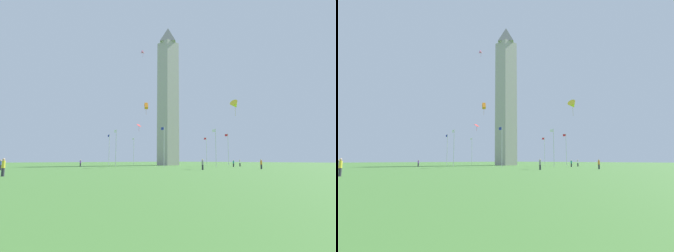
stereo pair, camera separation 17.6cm
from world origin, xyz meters
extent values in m
plane|color=#3D6B2D|center=(0.00, 0.00, 0.00)|extent=(260.00, 260.00, 0.00)
cube|color=#A8A399|center=(0.00, 0.00, 19.11)|extent=(4.78, 4.78, 38.22)
pyramid|color=gray|center=(0.00, 0.00, 40.83)|extent=(4.78, 4.78, 5.21)
cylinder|color=silver|center=(17.98, 0.00, 4.72)|extent=(0.14, 0.14, 9.44)
cube|color=white|center=(18.53, 0.00, 8.99)|extent=(1.00, 0.03, 0.64)
cylinder|color=silver|center=(12.71, 12.71, 4.72)|extent=(0.14, 0.14, 9.44)
cube|color=#1E2D99|center=(13.26, 12.71, 8.99)|extent=(1.00, 0.03, 0.64)
cylinder|color=silver|center=(0.00, 17.98, 4.72)|extent=(0.14, 0.14, 9.44)
cube|color=white|center=(0.55, 17.98, 8.99)|extent=(1.00, 0.03, 0.64)
cylinder|color=silver|center=(-12.71, 12.71, 4.72)|extent=(0.14, 0.14, 9.44)
cube|color=#1E2D99|center=(-12.16, 12.71, 8.99)|extent=(1.00, 0.03, 0.64)
cylinder|color=silver|center=(-17.98, 0.00, 4.72)|extent=(0.14, 0.14, 9.44)
cube|color=white|center=(-17.43, 0.00, 8.99)|extent=(1.00, 0.03, 0.64)
cylinder|color=silver|center=(-12.71, -12.71, 4.72)|extent=(0.14, 0.14, 9.44)
cube|color=red|center=(-12.16, -12.71, 8.99)|extent=(1.00, 0.03, 0.64)
cylinder|color=silver|center=(0.00, -17.98, 4.72)|extent=(0.14, 0.14, 9.44)
cube|color=red|center=(0.55, -17.98, 8.99)|extent=(1.00, 0.03, 0.64)
cylinder|color=silver|center=(12.71, -12.71, 4.72)|extent=(0.14, 0.14, 9.44)
cube|color=red|center=(13.26, -12.71, 8.99)|extent=(1.00, 0.03, 0.64)
cylinder|color=#2D2D38|center=(-22.85, -3.00, 0.40)|extent=(0.29, 0.29, 0.80)
cylinder|color=white|center=(-22.85, -3.00, 1.11)|extent=(0.32, 0.32, 0.61)
sphere|color=tan|center=(-22.85, -3.00, 1.53)|extent=(0.24, 0.24, 0.24)
cylinder|color=#2D2D38|center=(-35.76, 10.33, 0.40)|extent=(0.29, 0.29, 0.80)
cylinder|color=orange|center=(-35.76, 10.33, 1.15)|extent=(0.32, 0.32, 0.69)
sphere|color=beige|center=(-35.76, 10.33, 1.61)|extent=(0.24, 0.24, 0.24)
cylinder|color=#2D2D38|center=(0.53, 27.05, 0.40)|extent=(0.29, 0.29, 0.80)
cylinder|color=purple|center=(0.53, 27.05, 1.09)|extent=(0.32, 0.32, 0.58)
sphere|color=tan|center=(0.53, 27.05, 1.50)|extent=(0.24, 0.24, 0.24)
cylinder|color=#2D2D38|center=(-29.54, 48.15, 0.40)|extent=(0.29, 0.29, 0.80)
cylinder|color=yellow|center=(-29.54, 48.15, 1.15)|extent=(0.32, 0.32, 0.70)
sphere|color=tan|center=(-29.54, 48.15, 1.62)|extent=(0.24, 0.24, 0.24)
cylinder|color=#2D2D38|center=(-11.06, 45.12, 0.40)|extent=(0.29, 0.29, 0.80)
cylinder|color=#3851B2|center=(-11.06, 45.12, 1.10)|extent=(0.32, 0.32, 0.59)
sphere|color=tan|center=(-11.06, 45.12, 1.51)|extent=(0.24, 0.24, 0.24)
cylinder|color=#2D2D38|center=(-31.41, 20.85, 0.40)|extent=(0.29, 0.29, 0.80)
cylinder|color=gray|center=(-31.41, 20.85, 1.15)|extent=(0.32, 0.32, 0.70)
sphere|color=beige|center=(-31.41, 20.85, 1.62)|extent=(0.24, 0.24, 0.24)
cylinder|color=#2D2D38|center=(-23.91, 1.29, 0.40)|extent=(0.29, 0.29, 0.80)
cylinder|color=teal|center=(-23.91, 1.29, 1.09)|extent=(0.32, 0.32, 0.57)
sphere|color=beige|center=(-23.91, 1.29, 1.49)|extent=(0.24, 0.24, 0.24)
cube|color=orange|center=(-15.23, 20.00, 13.01)|extent=(1.42, 1.21, 1.43)
cylinder|color=#A75C15|center=(-15.23, 20.00, 11.90)|extent=(0.04, 0.04, 1.67)
cube|color=red|center=(-9.35, 17.58, 9.61)|extent=(1.06, 1.18, 0.62)
cylinder|color=maroon|center=(-9.35, 17.58, 8.81)|extent=(0.04, 0.04, 1.19)
cone|color=yellow|center=(-30.89, 10.39, 12.13)|extent=(1.77, 2.20, 2.07)
cylinder|color=#A4921C|center=(-30.89, 10.39, 10.89)|extent=(0.04, 0.04, 1.85)
cone|color=pink|center=(-2.31, 11.48, 31.38)|extent=(1.21, 1.36, 1.22)
cylinder|color=#A44A79|center=(-2.31, 11.48, 30.61)|extent=(0.04, 0.04, 1.15)
camera|label=1|loc=(-59.56, 53.68, 1.58)|focal=28.39mm
camera|label=2|loc=(-59.68, 53.55, 1.58)|focal=28.39mm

